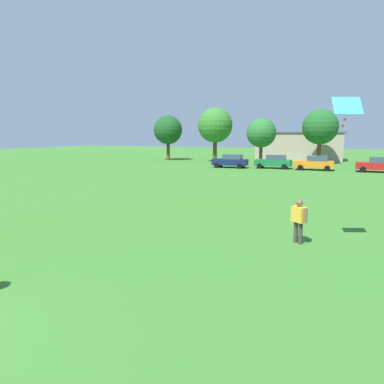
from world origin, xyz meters
name	(u,v)px	position (x,y,z in m)	size (l,w,h in m)	color
ground_plane	(241,178)	(0.00, 30.00, 0.00)	(160.00, 160.00, 0.00)	#387528
adult_bystander	(299,217)	(7.06, 10.51, 1.01)	(0.64, 0.60, 1.70)	#3F3833
kite	(347,108)	(8.48, 10.39, 5.01)	(1.07, 0.75, 1.05)	#3FBFE5
parked_car_navy_0	(231,161)	(-3.84, 40.13, 0.86)	(4.30, 2.02, 1.68)	#141E4C
parked_car_green_1	(274,161)	(1.33, 41.13, 0.86)	(4.30, 2.02, 1.68)	#196B38
parked_car_orange_2	(315,163)	(6.14, 40.72, 0.86)	(4.30, 2.02, 1.68)	orange
parked_car_red_3	(378,164)	(12.72, 40.75, 0.86)	(4.30, 2.02, 1.68)	red
tree_far_left	(168,130)	(-16.90, 49.46, 4.82)	(4.58, 4.58, 7.14)	brown
tree_left	(215,125)	(-8.68, 48.60, 5.45)	(5.18, 5.18, 8.08)	brown
tree_right	(261,133)	(-1.49, 47.40, 4.32)	(4.11, 4.11, 6.40)	brown
tree_far_right	(320,127)	(6.12, 50.22, 5.14)	(4.88, 4.88, 7.61)	brown
house_left	(299,146)	(2.79, 57.92, 2.27)	(13.74, 7.02, 4.53)	tan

